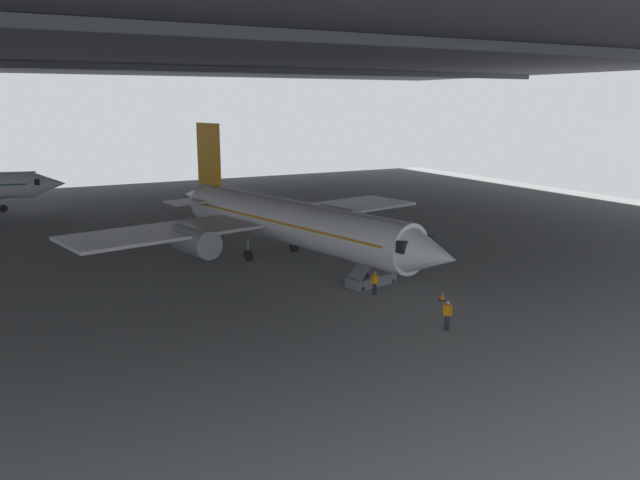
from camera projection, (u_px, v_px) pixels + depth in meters
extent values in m
plane|color=slate|center=(278.00, 258.00, 52.30)|extent=(110.00, 110.00, 0.00)
cube|color=#38383D|center=(217.00, 50.00, 60.41)|extent=(121.00, 99.00, 1.20)
cube|color=#4C4F54|center=(348.00, 38.00, 39.27)|extent=(115.50, 0.50, 0.70)
cube|color=#4C4F54|center=(172.00, 68.00, 74.86)|extent=(115.50, 0.50, 0.70)
cylinder|color=white|center=(290.00, 221.00, 50.25)|extent=(8.77, 25.99, 3.47)
cone|color=white|center=(430.00, 254.00, 39.41)|extent=(4.19, 4.78, 3.40)
cube|color=black|center=(404.00, 242.00, 40.96)|extent=(3.39, 2.99, 0.76)
cone|color=white|center=(199.00, 197.00, 61.02)|extent=(4.04, 6.04, 2.95)
cube|color=orange|center=(209.00, 154.00, 58.47)|extent=(1.02, 3.75, 5.67)
cube|color=white|center=(238.00, 196.00, 60.15)|extent=(4.91, 3.69, 0.16)
cube|color=white|center=(192.00, 201.00, 57.11)|extent=(4.91, 3.69, 0.16)
cube|color=white|center=(339.00, 207.00, 59.09)|extent=(15.49, 9.18, 0.24)
cylinder|color=#9EA3A8|center=(338.00, 219.00, 56.72)|extent=(3.04, 4.85, 2.15)
cube|color=white|center=(162.00, 232.00, 47.82)|extent=(15.49, 9.18, 0.24)
cylinder|color=#9EA3A8|center=(195.00, 241.00, 47.63)|extent=(3.04, 4.85, 2.15)
cube|color=orange|center=(289.00, 218.00, 50.20)|extent=(8.45, 24.16, 0.16)
cylinder|color=#9EA3A8|center=(365.00, 268.00, 44.21)|extent=(0.20, 0.20, 1.15)
cylinder|color=black|center=(365.00, 279.00, 44.38)|extent=(0.48, 0.94, 0.90)
cylinder|color=#9EA3A8|center=(294.00, 238.00, 54.05)|extent=(0.20, 0.20, 1.15)
cylinder|color=black|center=(294.00, 247.00, 54.22)|extent=(0.48, 0.94, 0.90)
cylinder|color=#9EA3A8|center=(248.00, 246.00, 51.12)|extent=(0.20, 0.20, 1.15)
cylinder|color=black|center=(248.00, 255.00, 51.29)|extent=(0.48, 0.94, 0.90)
cube|color=slate|center=(371.00, 280.00, 44.58)|extent=(3.90, 2.23, 0.70)
cube|color=slate|center=(371.00, 256.00, 44.20)|extent=(3.60, 1.98, 2.90)
cube|color=slate|center=(388.00, 233.00, 44.95)|extent=(1.35, 1.50, 0.12)
cylinder|color=black|center=(383.00, 225.00, 45.29)|extent=(0.06, 0.06, 1.00)
cylinder|color=black|center=(395.00, 227.00, 44.39)|extent=(0.06, 0.06, 1.00)
cylinder|color=black|center=(379.00, 277.00, 46.09)|extent=(0.32, 0.18, 0.30)
cylinder|color=black|center=(393.00, 281.00, 45.04)|extent=(0.32, 0.18, 0.30)
cylinder|color=black|center=(349.00, 284.00, 44.21)|extent=(0.32, 0.18, 0.30)
cylinder|color=black|center=(362.00, 289.00, 43.16)|extent=(0.32, 0.18, 0.30)
cylinder|color=#232838|center=(448.00, 323.00, 35.58)|extent=(0.14, 0.14, 0.88)
cylinder|color=#232838|center=(445.00, 323.00, 35.67)|extent=(0.14, 0.14, 0.88)
cube|color=orange|center=(448.00, 310.00, 35.46)|extent=(0.37, 0.42, 0.63)
cylinder|color=orange|center=(451.00, 310.00, 35.34)|extent=(0.09, 0.09, 0.59)
cylinder|color=orange|center=(444.00, 309.00, 35.58)|extent=(0.09, 0.09, 0.59)
sphere|color=tan|center=(448.00, 303.00, 35.37)|extent=(0.24, 0.24, 0.24)
cylinder|color=#232838|center=(376.00, 289.00, 42.19)|extent=(0.14, 0.14, 0.82)
cylinder|color=#232838|center=(373.00, 289.00, 42.10)|extent=(0.14, 0.14, 0.82)
cube|color=orange|center=(375.00, 279.00, 41.99)|extent=(0.37, 0.24, 0.58)
cylinder|color=orange|center=(378.00, 278.00, 42.10)|extent=(0.09, 0.09, 0.55)
cylinder|color=orange|center=(372.00, 279.00, 41.87)|extent=(0.09, 0.09, 0.55)
sphere|color=tan|center=(375.00, 273.00, 41.91)|extent=(0.22, 0.22, 0.22)
cone|color=white|center=(49.00, 184.00, 74.72)|extent=(4.25, 3.72, 3.03)
cube|color=black|center=(31.00, 181.00, 74.10)|extent=(2.65, 3.01, 0.68)
cylinder|color=#9EA3A8|center=(3.00, 202.00, 73.71)|extent=(0.20, 0.20, 1.15)
cylinder|color=black|center=(3.00, 208.00, 73.88)|extent=(0.94, 0.48, 0.90)
cube|color=black|center=(442.00, 300.00, 41.13)|extent=(0.36, 0.36, 0.04)
cone|color=orange|center=(442.00, 296.00, 41.06)|extent=(0.30, 0.30, 0.56)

